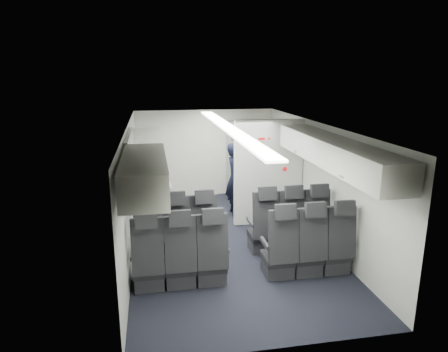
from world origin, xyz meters
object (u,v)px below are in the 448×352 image
object	(u,v)px
seat_row_front	(234,232)
carry_on_bag	(148,153)
flight_attendant	(235,179)
boarding_door	(137,175)
galley_unit	(245,159)
seat_row_mid	(246,255)

from	to	relation	value
seat_row_front	carry_on_bag	distance (m)	1.97
flight_attendant	carry_on_bag	world-z (taller)	carry_on_bag
flight_attendant	carry_on_bag	size ratio (longest dim) A/B	4.09
carry_on_bag	boarding_door	bearing A→B (deg)	92.22
boarding_door	carry_on_bag	bearing A→B (deg)	-82.72
galley_unit	seat_row_front	bearing A→B (deg)	-106.28
seat_row_front	galley_unit	bearing A→B (deg)	73.72
seat_row_front	carry_on_bag	size ratio (longest dim) A/B	8.57
galley_unit	flight_attendant	distance (m)	1.36
galley_unit	carry_on_bag	xyz separation A→B (m)	(-2.32, -3.27, 0.87)
flight_attendant	carry_on_bag	bearing A→B (deg)	135.97
galley_unit	flight_attendant	bearing A→B (deg)	-112.60
boarding_door	carry_on_bag	xyz separation A→B (m)	(0.27, -2.10, 0.87)
seat_row_front	galley_unit	size ratio (longest dim) A/B	1.75
seat_row_front	seat_row_mid	size ratio (longest dim) A/B	1.00
seat_row_front	flight_attendant	size ratio (longest dim) A/B	2.10
seat_row_mid	seat_row_front	bearing A→B (deg)	90.00
seat_row_front	boarding_door	size ratio (longest dim) A/B	1.79
flight_attendant	carry_on_bag	distance (m)	2.89
seat_row_front	flight_attendant	distance (m)	2.09
seat_row_mid	carry_on_bag	size ratio (longest dim) A/B	8.57
seat_row_front	seat_row_mid	world-z (taller)	same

